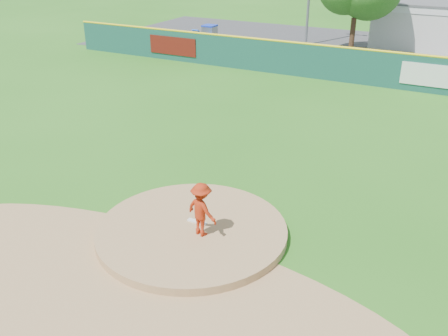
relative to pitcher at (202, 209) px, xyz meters
The scene contains 10 objects.
ground 1.14m from the pitcher, 160.21° to the left, with size 120.00×120.00×0.00m, color #286B19.
pitchers_mound 1.14m from the pitcher, 160.21° to the left, with size 5.50×5.50×0.50m, color #9E774C.
pitching_rubber 0.99m from the pitcher, 133.61° to the left, with size 0.60×0.15×0.04m, color white.
infield_dirt_arc 3.06m from the pitcher, 98.69° to the right, with size 15.40×15.40×0.01m, color #9E774C.
parking_lot 27.18m from the pitcher, 90.92° to the left, with size 44.00×16.00×0.02m, color #38383A.
pitcher is the anchor object (origin of this frame).
van 22.07m from the pitcher, 103.46° to the left, with size 2.04×4.42×1.23m, color white.
fence_banners 18.60m from the pitcher, 103.64° to the left, with size 20.25×0.04×1.20m.
playground_slide 27.17m from the pitcher, 118.84° to the left, with size 0.96×2.71×1.50m.
outfield_fence 18.16m from the pitcher, 91.37° to the left, with size 40.00×0.14×2.07m.
Camera 1 is at (6.51, -10.39, 7.95)m, focal length 40.00 mm.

